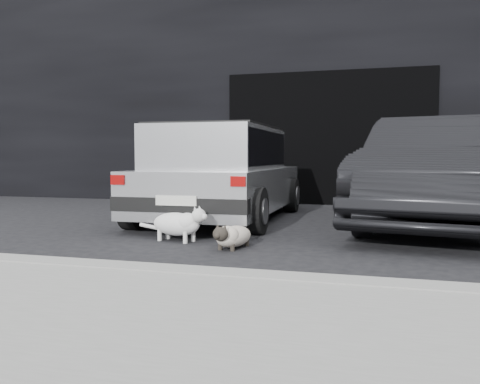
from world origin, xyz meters
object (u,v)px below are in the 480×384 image
(cat_siamese, at_px, (232,236))
(second_car, at_px, (438,172))
(cat_white, at_px, (179,223))
(silver_hatchback, at_px, (222,169))

(cat_siamese, bearing_deg, second_car, -123.11)
(cat_siamese, xyz_separation_m, cat_white, (-0.69, 0.28, 0.07))
(silver_hatchback, distance_m, cat_siamese, 2.45)
(silver_hatchback, relative_size, cat_siamese, 4.58)
(second_car, bearing_deg, silver_hatchback, -168.71)
(second_car, height_order, cat_white, second_car)
(cat_siamese, bearing_deg, silver_hatchback, -58.90)
(second_car, bearing_deg, cat_white, -134.92)
(silver_hatchback, relative_size, second_car, 0.84)
(silver_hatchback, xyz_separation_m, second_car, (3.01, 0.06, -0.01))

